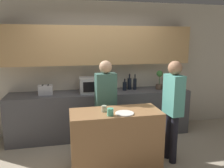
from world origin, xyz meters
TOP-DOWN VIEW (x-y plane):
  - back_wall at (0.00, 1.66)m, footprint 6.40×0.40m
  - back_counter at (0.00, 1.39)m, footprint 3.60×0.62m
  - kitchen_island at (0.01, 0.11)m, footprint 1.31×0.56m
  - microwave at (-0.16, 1.38)m, footprint 0.52×0.39m
  - toaster at (-1.06, 1.38)m, footprint 0.26×0.16m
  - potted_plant at (1.24, 1.38)m, footprint 0.14×0.14m
  - bottle_0 at (0.50, 1.42)m, footprint 0.08×0.08m
  - bottle_1 at (0.62, 1.50)m, footprint 0.09×0.09m
  - bottle_2 at (0.73, 1.46)m, footprint 0.07×0.07m
  - plate_on_island at (0.10, -0.03)m, footprint 0.26×0.26m
  - cup_0 at (-0.16, 0.12)m, footprint 0.08×0.08m
  - cup_1 at (-0.10, -0.06)m, footprint 0.09×0.09m
  - person_left at (0.94, 0.18)m, footprint 0.22×0.35m
  - person_center at (-0.04, 0.65)m, footprint 0.35×0.22m

SIDE VIEW (x-z plane):
  - back_counter at x=0.00m, z-range 0.00..0.91m
  - kitchen_island at x=0.01m, z-range 0.00..0.92m
  - plate_on_island at x=0.10m, z-range 0.92..0.94m
  - person_center at x=-0.04m, z-range 0.15..1.75m
  - person_left at x=0.94m, z-range 0.15..1.77m
  - cup_0 at x=-0.16m, z-range 0.92..1.01m
  - cup_1 at x=-0.10m, z-range 0.92..1.02m
  - toaster at x=-1.06m, z-range 0.91..1.09m
  - bottle_0 at x=0.50m, z-range 0.88..1.13m
  - bottle_2 at x=0.73m, z-range 0.87..1.19m
  - bottle_1 at x=0.62m, z-range 0.87..1.20m
  - microwave at x=-0.16m, z-range 0.91..1.21m
  - potted_plant at x=1.24m, z-range 0.91..1.31m
  - back_wall at x=0.00m, z-range 0.19..2.89m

